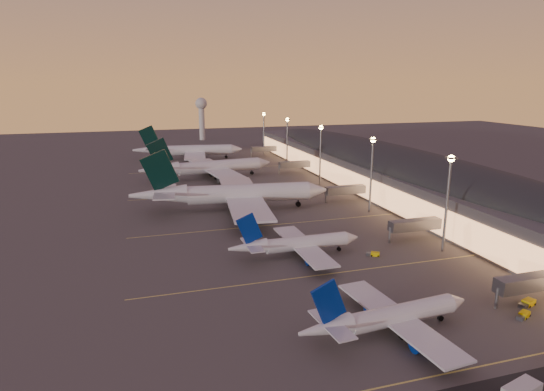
# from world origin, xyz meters

# --- Properties ---
(ground) EXTENTS (700.00, 700.00, 0.00)m
(ground) POSITION_xyz_m (0.00, 0.00, 0.00)
(ground) COLOR #474442
(airliner_narrow_south) EXTENTS (34.97, 31.35, 12.48)m
(airliner_narrow_south) POSITION_xyz_m (0.29, -32.05, 3.23)
(airliner_narrow_south) COLOR silver
(airliner_narrow_south) RESTS_ON ground
(airliner_narrow_north) EXTENTS (35.38, 31.47, 12.69)m
(airliner_narrow_north) POSITION_xyz_m (-2.73, 8.01, 3.28)
(airliner_narrow_north) COLOR silver
(airliner_narrow_north) RESTS_ON ground
(airliner_wide_near) EXTENTS (69.35, 63.57, 22.18)m
(airliner_wide_near) POSITION_xyz_m (-9.41, 55.88, 5.71)
(airliner_wide_near) COLOR silver
(airliner_wide_near) RESTS_ON ground
(airliner_wide_mid) EXTENTS (63.19, 58.10, 20.23)m
(airliner_wide_mid) POSITION_xyz_m (-8.74, 112.24, 5.21)
(airliner_wide_mid) COLOR silver
(airliner_wide_mid) RESTS_ON ground
(airliner_wide_far) EXTENTS (62.85, 57.73, 20.11)m
(airliner_wide_far) POSITION_xyz_m (-11.09, 170.12, 5.18)
(airliner_wide_far) COLOR silver
(airliner_wide_far) RESTS_ON ground
(terminal_building) EXTENTS (56.35, 255.00, 17.46)m
(terminal_building) POSITION_xyz_m (61.84, 72.47, 8.78)
(terminal_building) COLOR #46464B
(terminal_building) RESTS_ON ground
(light_masts) EXTENTS (2.20, 217.20, 25.90)m
(light_masts) POSITION_xyz_m (36.00, 65.00, 17.55)
(light_masts) COLOR gray
(light_masts) RESTS_ON ground
(radar_tower) EXTENTS (9.00, 9.00, 32.50)m
(radar_tower) POSITION_xyz_m (10.00, 260.00, 21.87)
(radar_tower) COLOR silver
(radar_tower) RESTS_ON ground
(lane_markings) EXTENTS (90.00, 180.36, 0.00)m
(lane_markings) POSITION_xyz_m (0.00, 40.00, 0.01)
(lane_markings) COLOR #D8C659
(lane_markings) RESTS_ON ground
(baggage_tug_a) EXTENTS (3.76, 2.72, 1.05)m
(baggage_tug_a) POSITION_xyz_m (28.26, -34.61, 0.48)
(baggage_tug_a) COLOR #E4C503
(baggage_tug_a) RESTS_ON ground
(baggage_tug_b) EXTENTS (4.38, 2.78, 1.22)m
(baggage_tug_b) POSITION_xyz_m (32.78, -31.03, 0.56)
(baggage_tug_b) COLOR #E4C503
(baggage_tug_b) RESTS_ON ground
(baggage_tug_c) EXTENTS (3.53, 2.88, 1.00)m
(baggage_tug_c) POSITION_xyz_m (16.68, 2.34, 0.46)
(baggage_tug_c) COLOR #E4C503
(baggage_tug_c) RESTS_ON ground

